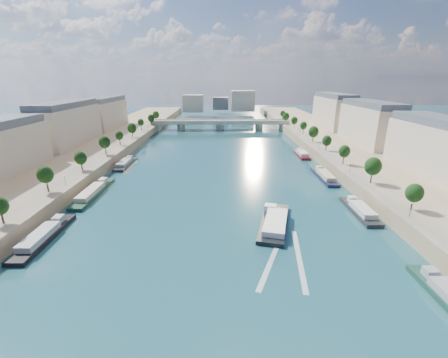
{
  "coord_description": "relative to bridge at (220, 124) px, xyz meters",
  "views": [
    {
      "loc": [
        1.93,
        -28.04,
        40.79
      ],
      "look_at": [
        2.53,
        77.37,
        5.0
      ],
      "focal_mm": 24.0,
      "sensor_mm": 36.0,
      "label": 1
    }
  ],
  "objects": [
    {
      "name": "ground",
      "position": [
        0.0,
        -118.49,
        -5.08
      ],
      "size": [
        700.0,
        700.0,
        0.0
      ],
      "primitive_type": "plane",
      "color": "#0D363B",
      "rests_on": "ground"
    },
    {
      "name": "quay_left",
      "position": [
        -72.0,
        -118.49,
        -2.58
      ],
      "size": [
        44.0,
        520.0,
        5.0
      ],
      "primitive_type": "cube",
      "color": "#9E8460",
      "rests_on": "ground"
    },
    {
      "name": "quay_right",
      "position": [
        72.0,
        -118.49,
        -2.58
      ],
      "size": [
        44.0,
        520.0,
        5.0
      ],
      "primitive_type": "cube",
      "color": "#9E8460",
      "rests_on": "ground"
    },
    {
      "name": "pave_left",
      "position": [
        -57.0,
        -118.49,
        -0.03
      ],
      "size": [
        14.0,
        520.0,
        0.1
      ],
      "primitive_type": "cube",
      "color": "gray",
      "rests_on": "quay_left"
    },
    {
      "name": "pave_right",
      "position": [
        57.0,
        -118.49,
        -0.03
      ],
      "size": [
        14.0,
        520.0,
        0.1
      ],
      "primitive_type": "cube",
      "color": "gray",
      "rests_on": "quay_right"
    },
    {
      "name": "trees_left",
      "position": [
        -55.0,
        -116.49,
        5.39
      ],
      "size": [
        4.8,
        268.8,
        8.26
      ],
      "color": "#382B1E",
      "rests_on": "ground"
    },
    {
      "name": "trees_right",
      "position": [
        55.0,
        -108.49,
        5.39
      ],
      "size": [
        4.8,
        268.8,
        8.26
      ],
      "color": "#382B1E",
      "rests_on": "ground"
    },
    {
      "name": "lamps_left",
      "position": [
        -52.5,
        -128.49,
        2.7
      ],
      "size": [
        0.36,
        200.36,
        4.28
      ],
      "color": "black",
      "rests_on": "ground"
    },
    {
      "name": "lamps_right",
      "position": [
        52.5,
        -113.49,
        2.7
      ],
      "size": [
        0.36,
        200.36,
        4.28
      ],
      "color": "black",
      "rests_on": "ground"
    },
    {
      "name": "buildings_left",
      "position": [
        -85.0,
        -106.49,
        11.37
      ],
      "size": [
        16.0,
        226.0,
        23.2
      ],
      "color": "beige",
      "rests_on": "ground"
    },
    {
      "name": "buildings_right",
      "position": [
        85.0,
        -106.49,
        11.37
      ],
      "size": [
        16.0,
        226.0,
        23.2
      ],
      "color": "beige",
      "rests_on": "ground"
    },
    {
      "name": "skyline",
      "position": [
        3.19,
        101.03,
        9.57
      ],
      "size": [
        79.0,
        42.0,
        22.0
      ],
      "color": "beige",
      "rests_on": "ground"
    },
    {
      "name": "bridge",
      "position": [
        0.0,
        0.0,
        0.0
      ],
      "size": [
        112.0,
        12.0,
        8.15
      ],
      "color": "#C1B79E",
      "rests_on": "ground"
    },
    {
      "name": "tour_barge",
      "position": [
        17.01,
        -168.44,
        -4.19
      ],
      "size": [
        13.24,
        26.08,
        3.59
      ],
      "rotation": [
        0.0,
        0.0,
        -0.25
      ],
      "color": "black",
      "rests_on": "ground"
    },
    {
      "name": "wake",
      "position": [
        17.01,
        -185.1,
        -5.06
      ],
      "size": [
        14.03,
        25.93,
        0.04
      ],
      "color": "silver",
      "rests_on": "ground"
    },
    {
      "name": "moored_barges_left",
      "position": [
        -45.5,
        -171.86,
        -4.24
      ],
      "size": [
        5.0,
        158.56,
        3.6
      ],
      "color": "#1C223D",
      "rests_on": "ground"
    },
    {
      "name": "moored_barges_right",
      "position": [
        45.5,
        -163.52,
        -4.24
      ],
      "size": [
        5.0,
        167.64,
        3.6
      ],
      "color": "black",
      "rests_on": "ground"
    }
  ]
}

